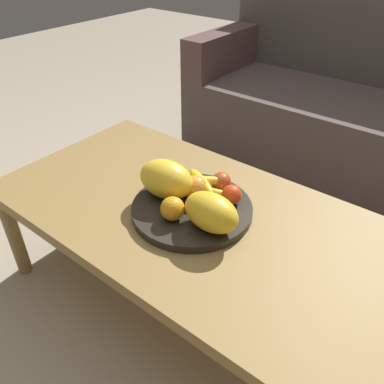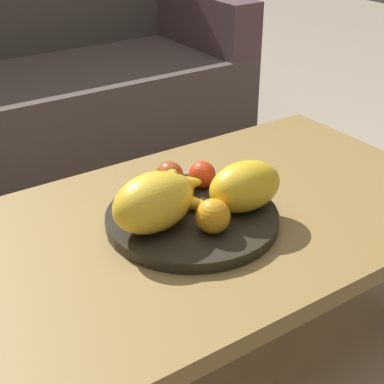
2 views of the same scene
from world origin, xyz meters
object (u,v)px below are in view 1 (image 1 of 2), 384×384
orange_front (196,188)px  banana_bunch (201,187)px  fruit_bowl (192,209)px  couch (357,113)px  apple_front (232,195)px  melon_smaller_beside (166,179)px  apple_left (221,182)px  orange_left (172,208)px  coffee_table (192,221)px  melon_large_front (211,212)px

orange_front → banana_bunch: orange_front is taller
fruit_bowl → banana_bunch: (-0.01, 0.06, 0.04)m
couch → apple_front: couch is taller
melon_smaller_beside → apple_left: melon_smaller_beside is taller
fruit_bowl → melon_smaller_beside: size_ratio=2.06×
couch → melon_smaller_beside: 1.31m
melon_smaller_beside → apple_front: 0.20m
fruit_bowl → orange_left: size_ratio=5.20×
orange_front → couch: bearing=85.7°
coffee_table → fruit_bowl: (0.01, -0.01, 0.05)m
melon_large_front → orange_front: size_ratio=2.18×
apple_left → banana_bunch: size_ratio=0.35×
coffee_table → orange_left: orange_left is taller
fruit_bowl → melon_large_front: bearing=-24.0°
melon_large_front → apple_left: 0.19m
coffee_table → melon_large_front: bearing=-25.5°
melon_smaller_beside → orange_front: 0.09m
coffee_table → fruit_bowl: 0.05m
melon_large_front → banana_bunch: (-0.11, 0.11, -0.02)m
melon_smaller_beside → orange_front: melon_smaller_beside is taller
fruit_bowl → orange_left: 0.09m
orange_left → apple_front: orange_left is taller
fruit_bowl → melon_smaller_beside: 0.12m
orange_front → coffee_table: bearing=-73.1°
orange_left → banana_bunch: size_ratio=0.39×
apple_left → banana_bunch: (-0.03, -0.06, -0.00)m
couch → banana_bunch: couch is taller
couch → orange_left: bearing=-93.6°
couch → orange_front: bearing=-94.3°
apple_front → apple_left: (-0.06, 0.04, 0.00)m
couch → apple_left: 1.17m
orange_front → banana_bunch: 0.02m
melon_smaller_beside → apple_front: bearing=26.4°
apple_left → banana_bunch: bearing=-118.6°
apple_left → banana_bunch: apple_left is taller
melon_large_front → apple_left: bearing=116.2°
orange_front → orange_left: orange_front is taller
orange_front → melon_smaller_beside: bearing=-151.5°
melon_large_front → apple_front: (-0.02, 0.13, -0.02)m
melon_large_front → melon_smaller_beside: (-0.20, 0.04, 0.01)m
melon_large_front → banana_bunch: size_ratio=0.93×
melon_large_front → orange_front: melon_large_front is taller
apple_left → melon_smaller_beside: bearing=-132.7°
couch → banana_bunch: size_ratio=9.60×
apple_front → orange_front: bearing=-155.2°
melon_large_front → fruit_bowl: bearing=156.0°
apple_front → banana_bunch: 0.10m
melon_smaller_beside → orange_front: (0.08, 0.04, -0.02)m
orange_front → apple_left: bearing=66.3°
coffee_table → apple_left: apple_left is taller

